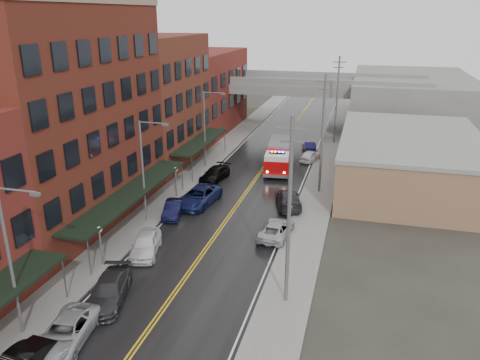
# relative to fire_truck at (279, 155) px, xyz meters

# --- Properties ---
(road) EXTENTS (11.00, 160.00, 0.02)m
(road) POSITION_rel_fire_truck_xyz_m (-1.80, -11.48, -1.71)
(road) COLOR black
(road) RESTS_ON ground
(sidewalk_left) EXTENTS (3.00, 160.00, 0.15)m
(sidewalk_left) POSITION_rel_fire_truck_xyz_m (-9.10, -11.48, -1.64)
(sidewalk_left) COLOR slate
(sidewalk_left) RESTS_ON ground
(sidewalk_right) EXTENTS (3.00, 160.00, 0.15)m
(sidewalk_right) POSITION_rel_fire_truck_xyz_m (5.50, -11.48, -1.64)
(sidewalk_right) COLOR slate
(sidewalk_right) RESTS_ON ground
(curb_left) EXTENTS (0.30, 160.00, 0.15)m
(curb_left) POSITION_rel_fire_truck_xyz_m (-7.45, -11.48, -1.64)
(curb_left) COLOR gray
(curb_left) RESTS_ON ground
(curb_right) EXTENTS (0.30, 160.00, 0.15)m
(curb_right) POSITION_rel_fire_truck_xyz_m (3.85, -11.48, -1.64)
(curb_right) COLOR gray
(curb_right) RESTS_ON ground
(brick_building_b) EXTENTS (9.00, 20.00, 18.00)m
(brick_building_b) POSITION_rel_fire_truck_xyz_m (-15.10, -18.48, 7.28)
(brick_building_b) COLOR #5C2418
(brick_building_b) RESTS_ON ground
(brick_building_c) EXTENTS (9.00, 15.00, 15.00)m
(brick_building_c) POSITION_rel_fire_truck_xyz_m (-15.10, -0.98, 5.78)
(brick_building_c) COLOR brown
(brick_building_c) RESTS_ON ground
(brick_building_far) EXTENTS (9.00, 20.00, 12.00)m
(brick_building_far) POSITION_rel_fire_truck_xyz_m (-15.10, 16.52, 4.28)
(brick_building_far) COLOR maroon
(brick_building_far) RESTS_ON ground
(tan_building) EXTENTS (14.00, 22.00, 5.00)m
(tan_building) POSITION_rel_fire_truck_xyz_m (14.20, -1.48, 0.78)
(tan_building) COLOR #906A4E
(tan_building) RESTS_ON ground
(right_far_block) EXTENTS (18.00, 30.00, 8.00)m
(right_far_block) POSITION_rel_fire_truck_xyz_m (16.20, 28.52, 2.28)
(right_far_block) COLOR slate
(right_far_block) RESTS_ON ground
(awning_1) EXTENTS (2.60, 18.00, 3.09)m
(awning_1) POSITION_rel_fire_truck_xyz_m (-9.29, -18.48, 1.27)
(awning_1) COLOR black
(awning_1) RESTS_ON ground
(awning_2) EXTENTS (2.60, 13.00, 3.09)m
(awning_2) POSITION_rel_fire_truck_xyz_m (-9.29, -0.98, 1.27)
(awning_2) COLOR black
(awning_2) RESTS_ON ground
(globe_lamp_1) EXTENTS (0.44, 0.44, 3.12)m
(globe_lamp_1) POSITION_rel_fire_truck_xyz_m (-8.20, -25.48, 0.59)
(globe_lamp_1) COLOR #59595B
(globe_lamp_1) RESTS_ON ground
(globe_lamp_2) EXTENTS (0.44, 0.44, 3.12)m
(globe_lamp_2) POSITION_rel_fire_truck_xyz_m (-8.20, -11.48, 0.59)
(globe_lamp_2) COLOR #59595B
(globe_lamp_2) RESTS_ON ground
(street_lamp_0) EXTENTS (2.64, 0.22, 9.00)m
(street_lamp_0) POSITION_rel_fire_truck_xyz_m (-8.35, -33.48, 3.47)
(street_lamp_0) COLOR #59595B
(street_lamp_0) RESTS_ON ground
(street_lamp_1) EXTENTS (2.64, 0.22, 9.00)m
(street_lamp_1) POSITION_rel_fire_truck_xyz_m (-8.35, -17.48, 3.47)
(street_lamp_1) COLOR #59595B
(street_lamp_1) RESTS_ON ground
(street_lamp_2) EXTENTS (2.64, 0.22, 9.00)m
(street_lamp_2) POSITION_rel_fire_truck_xyz_m (-8.35, -1.48, 3.47)
(street_lamp_2) COLOR #59595B
(street_lamp_2) RESTS_ON ground
(utility_pole_0) EXTENTS (1.80, 0.24, 12.00)m
(utility_pole_0) POSITION_rel_fire_truck_xyz_m (5.40, -26.48, 4.59)
(utility_pole_0) COLOR #59595B
(utility_pole_0) RESTS_ON ground
(utility_pole_1) EXTENTS (1.80, 0.24, 12.00)m
(utility_pole_1) POSITION_rel_fire_truck_xyz_m (5.40, -6.48, 4.59)
(utility_pole_1) COLOR #59595B
(utility_pole_1) RESTS_ON ground
(utility_pole_2) EXTENTS (1.80, 0.24, 12.00)m
(utility_pole_2) POSITION_rel_fire_truck_xyz_m (5.40, 13.52, 4.59)
(utility_pole_2) COLOR #59595B
(utility_pole_2) RESTS_ON ground
(overpass) EXTENTS (40.00, 10.00, 7.50)m
(overpass) POSITION_rel_fire_truck_xyz_m (-1.80, 20.52, 4.27)
(overpass) COLOR slate
(overpass) RESTS_ON ground
(fire_truck) EXTENTS (4.20, 8.93, 3.17)m
(fire_truck) POSITION_rel_fire_truck_xyz_m (0.00, 0.00, 0.00)
(fire_truck) COLOR #B50808
(fire_truck) RESTS_ON ground
(parked_car_left_2) EXTENTS (3.00, 5.31, 1.40)m
(parked_car_left_2) POSITION_rel_fire_truck_xyz_m (-5.66, -33.51, -1.02)
(parked_car_left_2) COLOR #A4A7AC
(parked_car_left_2) RESTS_ON ground
(parked_car_left_3) EXTENTS (3.35, 5.59, 1.52)m
(parked_car_left_3) POSITION_rel_fire_truck_xyz_m (-5.45, -29.33, -0.96)
(parked_car_left_3) COLOR #2B2B2E
(parked_car_left_3) RESTS_ON ground
(parked_car_left_4) EXTENTS (3.05, 5.07, 1.61)m
(parked_car_left_4) POSITION_rel_fire_truck_xyz_m (-5.99, -22.94, -0.91)
(parked_car_left_4) COLOR white
(parked_car_left_4) RESTS_ON ground
(parked_car_left_5) EXTENTS (2.25, 4.36, 1.37)m
(parked_car_left_5) POSITION_rel_fire_truck_xyz_m (-6.69, -15.82, -1.03)
(parked_car_left_5) COLOR black
(parked_car_left_5) RESTS_ON ground
(parked_car_left_6) EXTENTS (3.43, 6.21, 1.65)m
(parked_car_left_6) POSITION_rel_fire_truck_xyz_m (-5.40, -12.68, -0.89)
(parked_car_left_6) COLOR #141C4C
(parked_car_left_6) RESTS_ON ground
(parked_car_left_7) EXTENTS (2.70, 5.19, 1.44)m
(parked_car_left_7) POSITION_rel_fire_truck_xyz_m (-6.05, -5.72, -1.00)
(parked_car_left_7) COLOR black
(parked_car_left_7) RESTS_ON ground
(parked_car_right_0) EXTENTS (2.66, 5.04, 1.35)m
(parked_car_right_0) POSITION_rel_fire_truck_xyz_m (3.05, -17.55, -1.04)
(parked_car_right_0) COLOR #AFB4B8
(parked_car_right_0) RESTS_ON ground
(parked_car_right_1) EXTENTS (3.49, 5.74, 1.55)m
(parked_car_right_1) POSITION_rel_fire_truck_xyz_m (2.97, -11.02, -0.94)
(parked_car_right_1) COLOR #2A292C
(parked_car_right_1) RESTS_ON ground
(parked_car_right_2) EXTENTS (2.70, 4.31, 1.37)m
(parked_car_right_2) POSITION_rel_fire_truck_xyz_m (3.20, 4.13, -1.03)
(parked_car_right_2) COLOR silver
(parked_car_right_2) RESTS_ON ground
(parked_car_right_3) EXTENTS (2.38, 4.29, 1.34)m
(parked_car_right_3) POSITION_rel_fire_truck_xyz_m (2.50, 8.58, -1.05)
(parked_car_right_3) COLOR #0E0E33
(parked_car_right_3) RESTS_ON ground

